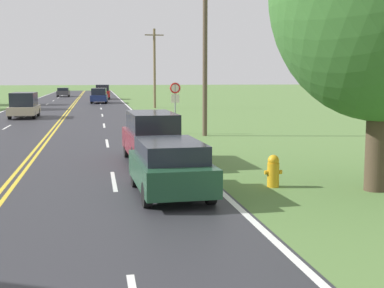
{
  "coord_description": "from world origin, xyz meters",
  "views": [
    {
      "loc": [
        2.43,
        1.12,
        3.02
      ],
      "look_at": [
        5.08,
        15.93,
        1.12
      ],
      "focal_mm": 50.0,
      "sensor_mm": 36.0,
      "label": 1
    }
  ],
  "objects_px": {
    "traffic_sign": "(175,95)",
    "car_red_suv_receding": "(103,92)",
    "car_maroon_suv_approaching": "(152,136)",
    "car_champagne_van_mid_near": "(24,105)",
    "fire_hydrant": "(273,171)",
    "car_dark_blue_van_mid_far": "(99,95)",
    "car_dark_green_hatchback_nearest": "(170,166)",
    "car_dark_grey_hatchback_distant": "(63,92)"
  },
  "relations": [
    {
      "from": "car_champagne_van_mid_near",
      "to": "car_red_suv_receding",
      "type": "distance_m",
      "value": 32.86
    },
    {
      "from": "car_champagne_van_mid_near",
      "to": "car_dark_blue_van_mid_far",
      "type": "bearing_deg",
      "value": -14.23
    },
    {
      "from": "traffic_sign",
      "to": "car_dark_green_hatchback_nearest",
      "type": "bearing_deg",
      "value": -98.9
    },
    {
      "from": "fire_hydrant",
      "to": "car_dark_grey_hatchback_distant",
      "type": "height_order",
      "value": "car_dark_grey_hatchback_distant"
    },
    {
      "from": "car_champagne_van_mid_near",
      "to": "car_red_suv_receding",
      "type": "height_order",
      "value": "car_red_suv_receding"
    },
    {
      "from": "traffic_sign",
      "to": "car_maroon_suv_approaching",
      "type": "bearing_deg",
      "value": -103.32
    },
    {
      "from": "traffic_sign",
      "to": "car_dark_grey_hatchback_distant",
      "type": "relative_size",
      "value": 0.68
    },
    {
      "from": "car_dark_green_hatchback_nearest",
      "to": "car_champagne_van_mid_near",
      "type": "relative_size",
      "value": 0.88
    },
    {
      "from": "car_maroon_suv_approaching",
      "to": "car_red_suv_receding",
      "type": "relative_size",
      "value": 1.01
    },
    {
      "from": "fire_hydrant",
      "to": "car_red_suv_receding",
      "type": "xyz_separation_m",
      "value": [
        -3.85,
        59.28,
        0.57
      ]
    },
    {
      "from": "fire_hydrant",
      "to": "traffic_sign",
      "type": "bearing_deg",
      "value": 92.58
    },
    {
      "from": "traffic_sign",
      "to": "car_dark_green_hatchback_nearest",
      "type": "distance_m",
      "value": 14.86
    },
    {
      "from": "car_maroon_suv_approaching",
      "to": "car_dark_grey_hatchback_distant",
      "type": "height_order",
      "value": "car_maroon_suv_approaching"
    },
    {
      "from": "car_dark_blue_van_mid_far",
      "to": "car_red_suv_receding",
      "type": "xyz_separation_m",
      "value": [
        0.55,
        10.87,
        0.12
      ]
    },
    {
      "from": "car_dark_green_hatchback_nearest",
      "to": "car_dark_blue_van_mid_far",
      "type": "height_order",
      "value": "car_dark_blue_van_mid_far"
    },
    {
      "from": "traffic_sign",
      "to": "car_dark_grey_hatchback_distant",
      "type": "height_order",
      "value": "traffic_sign"
    },
    {
      "from": "traffic_sign",
      "to": "car_red_suv_receding",
      "type": "relative_size",
      "value": 0.6
    },
    {
      "from": "traffic_sign",
      "to": "car_dark_blue_van_mid_far",
      "type": "bearing_deg",
      "value": 96.27
    },
    {
      "from": "car_maroon_suv_approaching",
      "to": "car_champagne_van_mid_near",
      "type": "height_order",
      "value": "car_champagne_van_mid_near"
    },
    {
      "from": "car_dark_blue_van_mid_far",
      "to": "car_dark_green_hatchback_nearest",
      "type": "bearing_deg",
      "value": 4.44
    },
    {
      "from": "car_maroon_suv_approaching",
      "to": "car_champagne_van_mid_near",
      "type": "distance_m",
      "value": 23.31
    },
    {
      "from": "fire_hydrant",
      "to": "car_dark_blue_van_mid_far",
      "type": "relative_size",
      "value": 0.18
    },
    {
      "from": "fire_hydrant",
      "to": "car_maroon_suv_approaching",
      "type": "relative_size",
      "value": 0.19
    },
    {
      "from": "fire_hydrant",
      "to": "car_dark_green_hatchback_nearest",
      "type": "distance_m",
      "value": 2.98
    },
    {
      "from": "car_red_suv_receding",
      "to": "car_champagne_van_mid_near",
      "type": "bearing_deg",
      "value": -8.75
    },
    {
      "from": "car_dark_green_hatchback_nearest",
      "to": "car_dark_grey_hatchback_distant",
      "type": "relative_size",
      "value": 0.98
    },
    {
      "from": "car_maroon_suv_approaching",
      "to": "car_champagne_van_mid_near",
      "type": "xyz_separation_m",
      "value": [
        -7.12,
        22.19,
        0.02
      ]
    },
    {
      "from": "fire_hydrant",
      "to": "traffic_sign",
      "type": "height_order",
      "value": "traffic_sign"
    },
    {
      "from": "traffic_sign",
      "to": "car_red_suv_receding",
      "type": "distance_m",
      "value": 45.28
    },
    {
      "from": "car_dark_green_hatchback_nearest",
      "to": "car_red_suv_receding",
      "type": "xyz_separation_m",
      "value": [
        -0.92,
        59.78,
        0.27
      ]
    },
    {
      "from": "car_dark_green_hatchback_nearest",
      "to": "car_maroon_suv_approaching",
      "type": "height_order",
      "value": "car_maroon_suv_approaching"
    },
    {
      "from": "car_champagne_van_mid_near",
      "to": "car_red_suv_receding",
      "type": "relative_size",
      "value": 0.98
    },
    {
      "from": "car_dark_blue_van_mid_far",
      "to": "car_dark_grey_hatchback_distant",
      "type": "xyz_separation_m",
      "value": [
        -5.22,
        21.25,
        -0.16
      ]
    },
    {
      "from": "car_red_suv_receding",
      "to": "car_dark_grey_hatchback_distant",
      "type": "bearing_deg",
      "value": -148.96
    },
    {
      "from": "fire_hydrant",
      "to": "traffic_sign",
      "type": "distance_m",
      "value": 14.24
    },
    {
      "from": "fire_hydrant",
      "to": "car_maroon_suv_approaching",
      "type": "height_order",
      "value": "car_maroon_suv_approaching"
    },
    {
      "from": "car_champagne_van_mid_near",
      "to": "car_dark_grey_hatchback_distant",
      "type": "height_order",
      "value": "car_champagne_van_mid_near"
    },
    {
      "from": "traffic_sign",
      "to": "car_champagne_van_mid_near",
      "type": "height_order",
      "value": "traffic_sign"
    },
    {
      "from": "car_dark_blue_van_mid_far",
      "to": "car_dark_grey_hatchback_distant",
      "type": "height_order",
      "value": "car_dark_blue_van_mid_far"
    },
    {
      "from": "traffic_sign",
      "to": "car_red_suv_receding",
      "type": "height_order",
      "value": "traffic_sign"
    },
    {
      "from": "car_dark_green_hatchback_nearest",
      "to": "car_champagne_van_mid_near",
      "type": "height_order",
      "value": "car_champagne_van_mid_near"
    },
    {
      "from": "car_dark_green_hatchback_nearest",
      "to": "car_red_suv_receding",
      "type": "height_order",
      "value": "car_red_suv_receding"
    }
  ]
}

